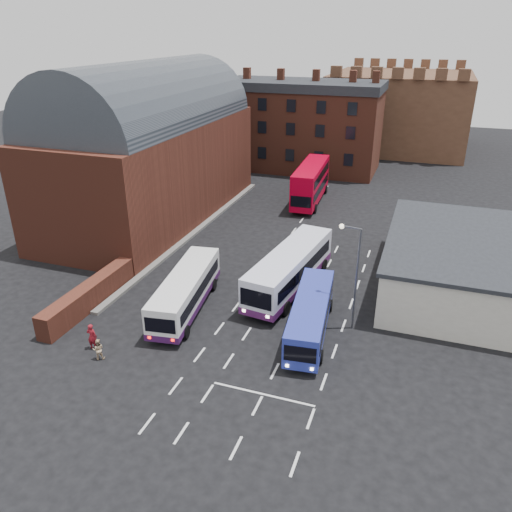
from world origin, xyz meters
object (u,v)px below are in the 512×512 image
(bus_blue, at_px, (310,314))
(street_lamp, at_px, (354,269))
(pedestrian_red, at_px, (92,336))
(bus_red_double, at_px, (311,183))
(bus_white_inbound, at_px, (290,267))
(bus_white_outbound, at_px, (186,289))
(pedestrian_beige, at_px, (98,349))

(bus_blue, height_order, street_lamp, street_lamp)
(pedestrian_red, bearing_deg, bus_red_double, -106.65)
(bus_blue, distance_m, street_lamp, 4.14)
(bus_white_inbound, bearing_deg, bus_white_outbound, 48.84)
(bus_white_inbound, height_order, pedestrian_beige, bus_white_inbound)
(bus_white_outbound, height_order, bus_white_inbound, bus_white_inbound)
(bus_white_inbound, bearing_deg, bus_blue, 125.47)
(bus_red_double, distance_m, pedestrian_red, 34.06)
(bus_blue, bearing_deg, bus_white_outbound, -7.37)
(bus_red_double, bearing_deg, bus_blue, 100.63)
(bus_white_inbound, bearing_deg, street_lamp, 150.72)
(street_lamp, distance_m, pedestrian_beige, 17.01)
(pedestrian_beige, bearing_deg, street_lamp, -176.94)
(bus_white_outbound, bearing_deg, street_lamp, -0.86)
(pedestrian_beige, bearing_deg, bus_white_inbound, -153.09)
(bus_white_inbound, height_order, pedestrian_red, bus_white_inbound)
(bus_white_outbound, xyz_separation_m, bus_blue, (9.29, -0.17, -0.11))
(bus_blue, height_order, bus_red_double, bus_red_double)
(pedestrian_red, xyz_separation_m, pedestrian_beige, (1.01, -0.81, -0.20))
(bus_white_outbound, height_order, pedestrian_beige, bus_white_outbound)
(bus_blue, xyz_separation_m, street_lamp, (2.34, 1.69, 2.96))
(bus_white_outbound, height_order, street_lamp, street_lamp)
(pedestrian_beige, bearing_deg, bus_red_double, -127.33)
(bus_blue, height_order, pedestrian_red, bus_blue)
(bus_blue, relative_size, pedestrian_beige, 6.84)
(bus_white_outbound, bearing_deg, pedestrian_red, -126.43)
(bus_white_outbound, relative_size, bus_white_inbound, 0.86)
(bus_white_outbound, distance_m, bus_blue, 9.29)
(bus_blue, bearing_deg, bus_white_inbound, -68.19)
(bus_white_outbound, height_order, bus_red_double, bus_red_double)
(street_lamp, bearing_deg, pedestrian_red, -152.13)
(bus_white_outbound, distance_m, pedestrian_red, 7.35)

